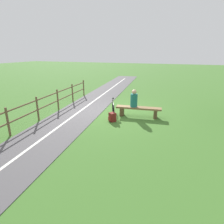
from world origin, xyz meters
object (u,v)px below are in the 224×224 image
object	(u,v)px
person_seated	(134,99)
bicycle	(113,108)
backpack	(112,117)
bench	(138,110)

from	to	relation	value
person_seated	bicycle	world-z (taller)	person_seated
bicycle	backpack	bearing A→B (deg)	-5.09
bench	person_seated	bearing A→B (deg)	-0.00
bench	bicycle	size ratio (longest dim) A/B	1.30
bench	backpack	distance (m)	1.38
person_seated	backpack	bearing A→B (deg)	48.19
bench	person_seated	size ratio (longest dim) A/B	2.62
bench	bicycle	world-z (taller)	bicycle
bench	bicycle	xyz separation A→B (m)	(1.17, 0.21, 0.02)
bench	backpack	size ratio (longest dim) A/B	5.42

